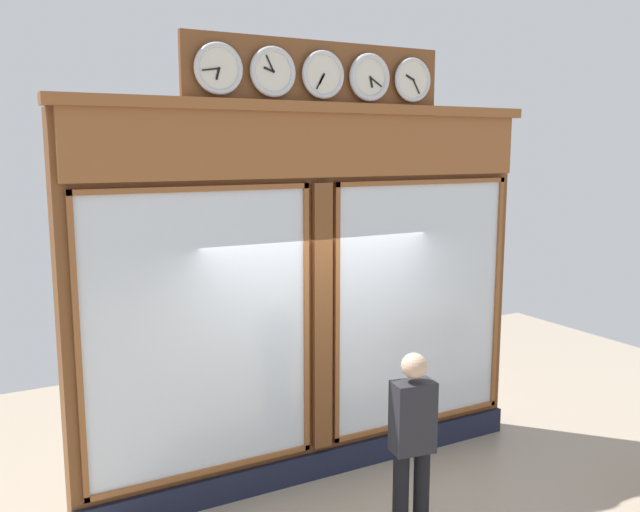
{
  "coord_description": "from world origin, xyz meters",
  "views": [
    {
      "loc": [
        3.16,
        5.77,
        3.39
      ],
      "look_at": [
        0.0,
        0.0,
        2.33
      ],
      "focal_mm": 37.82,
      "sensor_mm": 36.0,
      "label": 1
    }
  ],
  "objects": [
    {
      "name": "shop_facade",
      "position": [
        0.0,
        -0.12,
        1.96
      ],
      "size": [
        5.0,
        0.42,
        4.39
      ],
      "color": "brown",
      "rests_on": "ground_plane"
    },
    {
      "name": "pedestrian",
      "position": [
        -0.14,
        1.39,
        0.93
      ],
      "size": [
        0.39,
        0.27,
        1.69
      ],
      "color": "black",
      "rests_on": "ground_plane"
    }
  ]
}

